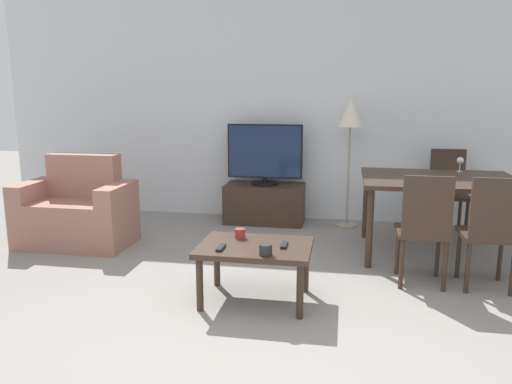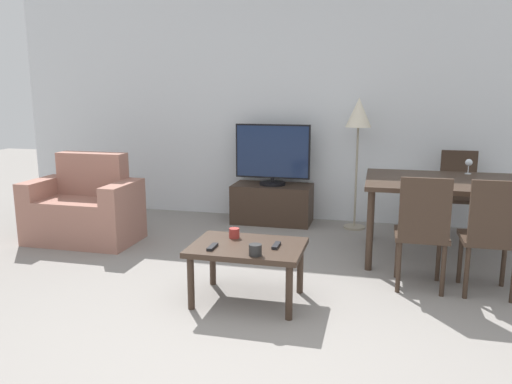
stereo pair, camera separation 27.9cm
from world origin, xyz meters
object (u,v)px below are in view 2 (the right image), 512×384
object	(u,v)px
tv_stand	(272,204)
cup_white_near	(255,250)
cup_colored_far	(234,233)
dining_chair_near_right	(491,232)
dining_chair_near	(422,228)
dining_chair_far	(458,190)
coffee_table	(248,252)
remote_secondary	(212,247)
remote_primary	(276,245)
floor_lamp	(358,120)
tv	(273,155)
armchair	(85,210)
wine_glass_left	(469,163)
dining_table	(445,188)

from	to	relation	value
tv_stand	cup_white_near	xyz separation A→B (m)	(0.41, -2.48, 0.24)
cup_colored_far	dining_chair_near_right	bearing A→B (deg)	10.93
dining_chair_near	dining_chair_far	xyz separation A→B (m)	(0.49, 1.68, 0.00)
tv_stand	coffee_table	world-z (taller)	tv_stand
coffee_table	remote_secondary	xyz separation A→B (m)	(-0.22, -0.14, 0.07)
tv_stand	remote_primary	bearing A→B (deg)	-77.29
dining_chair_near_right	floor_lamp	world-z (taller)	floor_lamp
dining_chair_near	tv	bearing A→B (deg)	131.55
armchair	wine_glass_left	world-z (taller)	armchair
wine_glass_left	armchair	bearing A→B (deg)	-169.75
cup_colored_far	wine_glass_left	size ratio (longest dim) A/B	0.55
remote_primary	remote_secondary	xyz separation A→B (m)	(-0.44, -0.14, 0.00)
tv	dining_table	size ratio (longest dim) A/B	0.63
tv	wine_glass_left	bearing A→B (deg)	-13.71
dining_table	cup_colored_far	world-z (taller)	dining_table
floor_lamp	cup_white_near	distance (m)	2.62
dining_chair_far	cup_white_near	distance (m)	2.91
cup_colored_far	wine_glass_left	distance (m)	2.51
dining_chair_near	floor_lamp	world-z (taller)	floor_lamp
dining_table	dining_chair_near	world-z (taller)	dining_chair_near
tv_stand	remote_secondary	xyz separation A→B (m)	(0.07, -2.40, 0.21)
remote_primary	cup_colored_far	xyz separation A→B (m)	(-0.36, 0.14, 0.03)
tv_stand	tv	bearing A→B (deg)	-90.00
floor_lamp	cup_colored_far	xyz separation A→B (m)	(-0.81, -2.08, -0.75)
tv_stand	dining_chair_near	size ratio (longest dim) A/B	1.01
dining_table	cup_white_near	distance (m)	2.10
remote_primary	armchair	bearing A→B (deg)	154.51
coffee_table	tv_stand	bearing A→B (deg)	97.45
armchair	dining_chair_near_right	bearing A→B (deg)	-8.49
dining_table	dining_chair_near	size ratio (longest dim) A/B	1.54
tv	dining_chair_near_right	distance (m)	2.70
coffee_table	dining_chair_near_right	distance (m)	1.82
armchair	remote_secondary	xyz separation A→B (m)	(1.80, -1.21, 0.11)
floor_lamp	remote_secondary	bearing A→B (deg)	-110.65
coffee_table	remote_primary	bearing A→B (deg)	1.67
dining_chair_far	dining_table	bearing A→B (deg)	-106.23
dining_chair_far	floor_lamp	xyz separation A→B (m)	(-1.07, 0.03, 0.72)
dining_chair_far	remote_primary	size ratio (longest dim) A/B	6.07
armchair	dining_chair_near_right	size ratio (longest dim) A/B	1.21
dining_chair_far	remote_secondary	bearing A→B (deg)	-130.12
dining_chair_near	floor_lamp	size ratio (longest dim) A/B	0.62
tv_stand	cup_colored_far	size ratio (longest dim) A/B	11.47
tv	coffee_table	distance (m)	2.32
tv	cup_white_near	distance (m)	2.53
tv_stand	floor_lamp	xyz separation A→B (m)	(0.96, -0.03, 1.00)
dining_table	remote_primary	distance (m)	1.87
remote_secondary	dining_chair_near_right	bearing A→B (deg)	18.28
dining_chair_near	wine_glass_left	distance (m)	1.38
cup_white_near	tv	bearing A→B (deg)	99.36
tv	coffee_table	size ratio (longest dim) A/B	1.07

